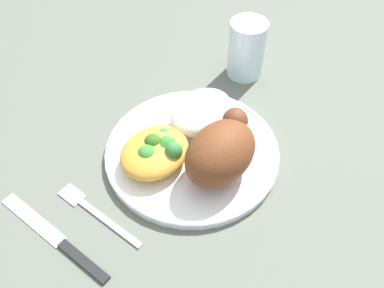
{
  "coord_description": "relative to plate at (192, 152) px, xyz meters",
  "views": [
    {
      "loc": [
        -0.3,
        -0.25,
        0.47
      ],
      "look_at": [
        0.0,
        0.0,
        0.02
      ],
      "focal_mm": 39.2,
      "sensor_mm": 36.0,
      "label": 1
    }
  ],
  "objects": [
    {
      "name": "knife",
      "position": [
        -0.21,
        0.03,
        -0.0
      ],
      "size": [
        0.02,
        0.19,
        0.01
      ],
      "color": "black",
      "rests_on": "ground_plane"
    },
    {
      "name": "mac_cheese_with_broccoli",
      "position": [
        -0.05,
        0.02,
        0.03
      ],
      "size": [
        0.1,
        0.09,
        0.04
      ],
      "color": "gold",
      "rests_on": "plate"
    },
    {
      "name": "roasted_chicken",
      "position": [
        -0.01,
        -0.05,
        0.05
      ],
      "size": [
        0.12,
        0.08,
        0.08
      ],
      "color": "brown",
      "rests_on": "plate"
    },
    {
      "name": "fork",
      "position": [
        -0.16,
        0.03,
        -0.01
      ],
      "size": [
        0.02,
        0.14,
        0.01
      ],
      "color": "#B2B2B7",
      "rests_on": "ground_plane"
    },
    {
      "name": "rice_pile",
      "position": [
        0.05,
        0.02,
        0.03
      ],
      "size": [
        0.11,
        0.08,
        0.04
      ],
      "primitive_type": "ellipsoid",
      "color": "white",
      "rests_on": "plate"
    },
    {
      "name": "plate",
      "position": [
        0.0,
        0.0,
        0.0
      ],
      "size": [
        0.25,
        0.25,
        0.01
      ],
      "color": "white",
      "rests_on": "ground_plane"
    },
    {
      "name": "water_glass",
      "position": [
        0.2,
        0.05,
        0.04
      ],
      "size": [
        0.06,
        0.06,
        0.1
      ],
      "primitive_type": "cylinder",
      "color": "silver",
      "rests_on": "ground_plane"
    },
    {
      "name": "ground_plane",
      "position": [
        0.0,
        0.0,
        -0.01
      ],
      "size": [
        2.0,
        2.0,
        0.0
      ],
      "primitive_type": "plane",
      "color": "#5C6156"
    }
  ]
}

